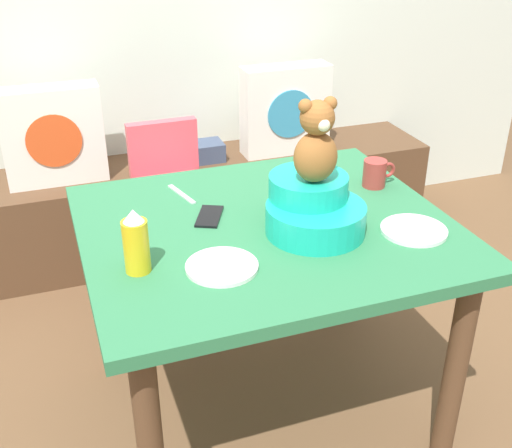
{
  "coord_description": "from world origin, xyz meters",
  "views": [
    {
      "loc": [
        -0.61,
        -1.62,
        1.66
      ],
      "look_at": [
        0.0,
        0.1,
        0.69
      ],
      "focal_mm": 44.55,
      "sensor_mm": 36.0,
      "label": 1
    }
  ],
  "objects_px": {
    "book_stack": "(203,152)",
    "coffee_mug": "(375,173)",
    "highchair": "(172,191)",
    "infant_seat_teal": "(313,208)",
    "pillow_floral_right": "(285,110)",
    "dinner_plate_near": "(222,267)",
    "pillow_floral_left": "(53,136)",
    "ketchup_bottle": "(136,243)",
    "dinner_plate_far": "(414,230)",
    "cell_phone": "(209,216)",
    "dining_table": "(267,254)",
    "teddy_bear": "(316,143)"
  },
  "relations": [
    {
      "from": "book_stack",
      "to": "coffee_mug",
      "type": "distance_m",
      "value": 1.18
    },
    {
      "from": "highchair",
      "to": "infant_seat_teal",
      "type": "relative_size",
      "value": 2.39
    },
    {
      "from": "pillow_floral_right",
      "to": "dinner_plate_near",
      "type": "bearing_deg",
      "value": -118.18
    },
    {
      "from": "pillow_floral_right",
      "to": "book_stack",
      "type": "xyz_separation_m",
      "value": [
        -0.43,
        0.02,
        -0.17
      ]
    },
    {
      "from": "pillow_floral_left",
      "to": "ketchup_bottle",
      "type": "xyz_separation_m",
      "value": [
        0.14,
        -1.36,
        0.15
      ]
    },
    {
      "from": "pillow_floral_right",
      "to": "coffee_mug",
      "type": "bearing_deg",
      "value": -95.45
    },
    {
      "from": "dinner_plate_far",
      "to": "coffee_mug",
      "type": "bearing_deg",
      "value": 81.05
    },
    {
      "from": "coffee_mug",
      "to": "book_stack",
      "type": "bearing_deg",
      "value": 106.5
    },
    {
      "from": "pillow_floral_right",
      "to": "ketchup_bottle",
      "type": "bearing_deg",
      "value": -125.79
    },
    {
      "from": "dinner_plate_far",
      "to": "ketchup_bottle",
      "type": "bearing_deg",
      "value": 175.76
    },
    {
      "from": "book_stack",
      "to": "cell_phone",
      "type": "xyz_separation_m",
      "value": [
        -0.28,
        -1.14,
        0.24
      ]
    },
    {
      "from": "book_stack",
      "to": "infant_seat_teal",
      "type": "distance_m",
      "value": 1.35
    },
    {
      "from": "dining_table",
      "to": "highchair",
      "type": "xyz_separation_m",
      "value": [
        -0.13,
        0.8,
        -0.11
      ]
    },
    {
      "from": "dinner_plate_near",
      "to": "dining_table",
      "type": "bearing_deg",
      "value": 44.41
    },
    {
      "from": "teddy_bear",
      "to": "ketchup_bottle",
      "type": "distance_m",
      "value": 0.58
    },
    {
      "from": "book_stack",
      "to": "highchair",
      "type": "relative_size",
      "value": 0.25
    },
    {
      "from": "infant_seat_teal",
      "to": "coffee_mug",
      "type": "xyz_separation_m",
      "value": [
        0.33,
        0.22,
        -0.02
      ]
    },
    {
      "from": "teddy_bear",
      "to": "dinner_plate_far",
      "type": "bearing_deg",
      "value": -23.04
    },
    {
      "from": "dinner_plate_far",
      "to": "pillow_floral_left",
      "type": "bearing_deg",
      "value": 124.22
    },
    {
      "from": "pillow_floral_left",
      "to": "highchair",
      "type": "height_order",
      "value": "pillow_floral_left"
    },
    {
      "from": "infant_seat_teal",
      "to": "dinner_plate_near",
      "type": "relative_size",
      "value": 1.65
    },
    {
      "from": "pillow_floral_right",
      "to": "highchair",
      "type": "distance_m",
      "value": 0.82
    },
    {
      "from": "cell_phone",
      "to": "pillow_floral_left",
      "type": "bearing_deg",
      "value": -44.38
    },
    {
      "from": "infant_seat_teal",
      "to": "ketchup_bottle",
      "type": "height_order",
      "value": "ketchup_bottle"
    },
    {
      "from": "infant_seat_teal",
      "to": "ketchup_bottle",
      "type": "xyz_separation_m",
      "value": [
        -0.54,
        -0.06,
        0.02
      ]
    },
    {
      "from": "pillow_floral_left",
      "to": "coffee_mug",
      "type": "height_order",
      "value": "pillow_floral_left"
    },
    {
      "from": "pillow_floral_left",
      "to": "book_stack",
      "type": "distance_m",
      "value": 0.71
    },
    {
      "from": "book_stack",
      "to": "ketchup_bottle",
      "type": "bearing_deg",
      "value": -111.75
    },
    {
      "from": "pillow_floral_right",
      "to": "infant_seat_teal",
      "type": "relative_size",
      "value": 1.33
    },
    {
      "from": "cell_phone",
      "to": "pillow_floral_right",
      "type": "bearing_deg",
      "value": -96.95
    },
    {
      "from": "coffee_mug",
      "to": "cell_phone",
      "type": "distance_m",
      "value": 0.61
    },
    {
      "from": "book_stack",
      "to": "pillow_floral_left",
      "type": "bearing_deg",
      "value": -178.27
    },
    {
      "from": "dinner_plate_near",
      "to": "dinner_plate_far",
      "type": "height_order",
      "value": "same"
    },
    {
      "from": "teddy_bear",
      "to": "coffee_mug",
      "type": "bearing_deg",
      "value": 33.28
    },
    {
      "from": "highchair",
      "to": "dining_table",
      "type": "bearing_deg",
      "value": -81.01
    },
    {
      "from": "dining_table",
      "to": "cell_phone",
      "type": "xyz_separation_m",
      "value": [
        -0.16,
        0.1,
        0.11
      ]
    },
    {
      "from": "pillow_floral_left",
      "to": "infant_seat_teal",
      "type": "relative_size",
      "value": 1.33
    },
    {
      "from": "infant_seat_teal",
      "to": "teddy_bear",
      "type": "relative_size",
      "value": 1.32
    },
    {
      "from": "dining_table",
      "to": "cell_phone",
      "type": "height_order",
      "value": "cell_phone"
    },
    {
      "from": "pillow_floral_left",
      "to": "dinner_plate_near",
      "type": "distance_m",
      "value": 1.47
    },
    {
      "from": "dining_table",
      "to": "ketchup_bottle",
      "type": "xyz_separation_m",
      "value": [
        -0.42,
        -0.14,
        0.19
      ]
    },
    {
      "from": "infant_seat_teal",
      "to": "dinner_plate_far",
      "type": "xyz_separation_m",
      "value": [
        0.28,
        -0.12,
        -0.07
      ]
    },
    {
      "from": "coffee_mug",
      "to": "cell_phone",
      "type": "xyz_separation_m",
      "value": [
        -0.61,
        -0.04,
        -0.04
      ]
    },
    {
      "from": "highchair",
      "to": "dinner_plate_far",
      "type": "relative_size",
      "value": 3.95
    },
    {
      "from": "cell_phone",
      "to": "dinner_plate_far",
      "type": "bearing_deg",
      "value": 177.11
    },
    {
      "from": "dinner_plate_far",
      "to": "teddy_bear",
      "type": "bearing_deg",
      "value": 156.96
    },
    {
      "from": "book_stack",
      "to": "dinner_plate_far",
      "type": "bearing_deg",
      "value": -79.29
    },
    {
      "from": "teddy_bear",
      "to": "infant_seat_teal",
      "type": "bearing_deg",
      "value": 90.0
    },
    {
      "from": "infant_seat_teal",
      "to": "book_stack",
      "type": "bearing_deg",
      "value": 89.61
    },
    {
      "from": "dinner_plate_far",
      "to": "cell_phone",
      "type": "height_order",
      "value": "dinner_plate_far"
    }
  ]
}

